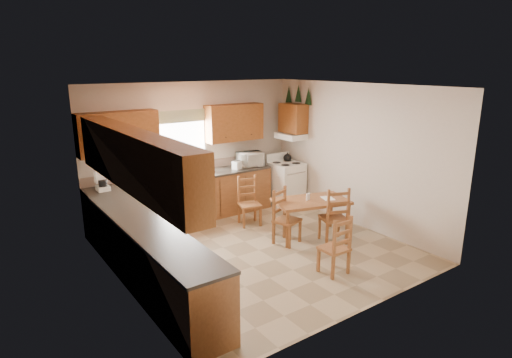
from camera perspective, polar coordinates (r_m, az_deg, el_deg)
floor at (r=7.29m, az=0.41°, el=-9.45°), size 4.50×4.50×0.00m
ceiling at (r=6.63m, az=0.45°, el=12.27°), size 4.50×4.50×0.00m
wall_left at (r=5.86m, az=-17.75°, el=-2.28°), size 4.50×4.50×0.00m
wall_right at (r=8.32m, az=13.14°, el=3.07°), size 4.50×4.50×0.00m
wall_back at (r=8.72m, az=-8.25°, el=3.86°), size 4.50×4.50×0.00m
wall_front at (r=5.25m, az=14.94°, el=-4.08°), size 4.50×4.50×0.00m
lower_cab_back at (r=8.52m, az=-9.34°, el=-2.78°), size 3.75×0.60×0.88m
lower_cab_left at (r=6.14m, az=-13.93°, el=-10.30°), size 0.60×3.60×0.88m
counter_back at (r=8.39m, az=-9.47°, el=0.21°), size 3.75×0.63×0.04m
counter_left at (r=5.96m, az=-14.21°, el=-6.30°), size 0.63×3.60×0.04m
backsplash at (r=8.62m, az=-10.35°, el=1.33°), size 3.75×0.01×0.18m
upper_cab_back_left at (r=7.90m, az=-17.90°, el=5.85°), size 1.41×0.33×0.75m
upper_cab_back_right at (r=8.91m, az=-2.91°, el=7.53°), size 1.25×0.33×0.75m
upper_cab_left at (r=5.65m, az=-16.10°, el=2.51°), size 0.33×3.60×0.75m
upper_cab_stove at (r=9.28m, az=4.97°, el=8.08°), size 0.33×0.62×0.62m
range_hood at (r=9.30m, az=4.68°, el=5.73°), size 0.44×0.62×0.12m
window_frame at (r=8.52m, az=-10.01°, el=4.90°), size 1.13×0.02×1.18m
window_pane at (r=8.52m, az=-10.00°, el=4.89°), size 1.05×0.01×1.10m
window_valance at (r=8.42m, az=-10.08°, el=8.22°), size 1.19×0.01×0.24m
sink_basin at (r=8.41m, az=-9.03°, el=0.55°), size 0.75×0.45×0.04m
pine_decal_a at (r=9.08m, az=7.01°, el=10.91°), size 0.22×0.22×0.36m
pine_decal_b at (r=9.31m, az=5.67°, el=11.30°), size 0.22×0.22×0.36m
pine_decal_c at (r=9.56m, az=4.39°, el=11.19°), size 0.22×0.22×0.36m
stove at (r=9.40m, az=4.02°, el=-0.74°), size 0.63×0.65×0.93m
coffeemaker at (r=7.78m, az=-19.81°, el=-0.36°), size 0.19×0.23×0.31m
paper_towel at (r=8.62m, az=-5.98°, el=1.84°), size 0.15×0.15×0.28m
toaster at (r=8.84m, az=-2.51°, el=1.89°), size 0.25×0.21×0.17m
microwave at (r=9.09m, az=-0.81°, el=2.67°), size 0.57×0.47×0.30m
dining_table at (r=7.77m, az=7.29°, el=-5.21°), size 1.45×1.07×0.69m
chair_near_left at (r=6.48m, az=10.39°, el=-8.59°), size 0.38×0.36×0.91m
chair_near_right at (r=7.56m, az=10.30°, el=-4.67°), size 0.54×0.53×1.01m
chair_far_left at (r=8.23m, az=-0.86°, el=-3.02°), size 0.48×0.47×0.94m
chair_far_right at (r=7.40m, az=4.17°, el=-5.05°), size 0.51×0.49×0.96m
table_paper at (r=7.79m, az=9.55°, el=-2.54°), size 0.28×0.31×0.00m
table_card at (r=7.62m, az=6.95°, el=-2.37°), size 0.09×0.04×0.12m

